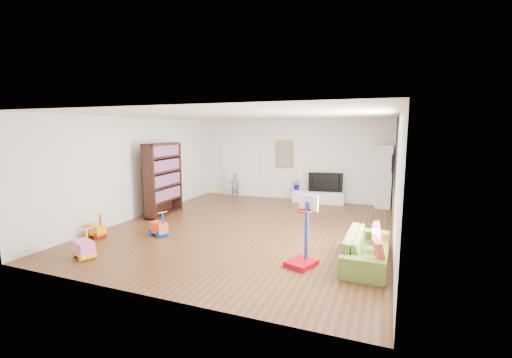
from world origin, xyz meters
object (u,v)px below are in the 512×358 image
at_px(media_console, 318,197).
at_px(sofa, 367,248).
at_px(basketball_hoop, 302,231).
at_px(bookshelf, 163,179).

xyz_separation_m(media_console, sofa, (1.82, -4.76, 0.08)).
bearing_deg(basketball_hoop, sofa, 48.24).
xyz_separation_m(sofa, basketball_hoop, (-1.06, -0.56, 0.36)).
bearing_deg(sofa, bookshelf, 75.44).
relative_size(bookshelf, sofa, 1.08).
bearing_deg(basketball_hoop, media_console, 118.56).
xyz_separation_m(media_console, bookshelf, (-3.73, -3.15, 0.81)).
relative_size(media_console, bookshelf, 0.83).
relative_size(media_console, sofa, 0.89).
height_order(sofa, basketball_hoop, basketball_hoop).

